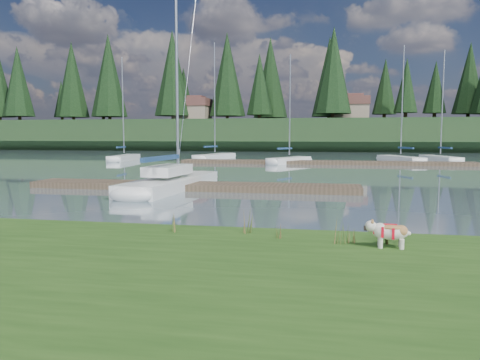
# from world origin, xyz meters

# --- Properties ---
(ground) EXTENTS (200.00, 200.00, 0.00)m
(ground) POSITION_xyz_m (0.00, 30.00, 0.00)
(ground) COLOR slate
(ground) RESTS_ON ground
(bank) EXTENTS (60.00, 9.00, 0.35)m
(bank) POSITION_xyz_m (0.00, -6.00, 0.17)
(bank) COLOR #2E531A
(bank) RESTS_ON ground
(ridge) EXTENTS (200.00, 20.00, 5.00)m
(ridge) POSITION_xyz_m (0.00, 73.00, 2.50)
(ridge) COLOR #1A3118
(ridge) RESTS_ON ground
(bulldog) EXTENTS (0.88, 0.40, 0.53)m
(bulldog) POSITION_xyz_m (3.72, -2.99, 0.68)
(bulldog) COLOR silver
(bulldog) RESTS_ON bank
(sailboat_main) EXTENTS (2.52, 9.67, 13.69)m
(sailboat_main) POSITION_xyz_m (-4.86, 9.52, 0.42)
(sailboat_main) COLOR white
(sailboat_main) RESTS_ON ground
(dock_near) EXTENTS (16.00, 2.00, 0.30)m
(dock_near) POSITION_xyz_m (-4.00, 9.00, 0.15)
(dock_near) COLOR #4C3D2C
(dock_near) RESTS_ON ground
(dock_far) EXTENTS (26.00, 2.20, 0.30)m
(dock_far) POSITION_xyz_m (2.00, 30.00, 0.15)
(dock_far) COLOR #4C3D2C
(dock_far) RESTS_ON ground
(sailboat_bg_0) EXTENTS (2.14, 7.33, 10.57)m
(sailboat_bg_0) POSITION_xyz_m (-18.21, 32.93, 0.32)
(sailboat_bg_0) COLOR white
(sailboat_bg_0) RESTS_ON ground
(sailboat_bg_1) EXTENTS (3.36, 8.58, 12.51)m
(sailboat_bg_1) POSITION_xyz_m (-9.48, 37.39, 0.33)
(sailboat_bg_1) COLOR white
(sailboat_bg_1) RESTS_ON ground
(sailboat_bg_2) EXTENTS (4.15, 6.42, 10.01)m
(sailboat_bg_2) POSITION_xyz_m (-0.81, 31.06, 0.33)
(sailboat_bg_2) COLOR white
(sailboat_bg_2) RESTS_ON ground
(sailboat_bg_3) EXTENTS (4.17, 7.64, 11.24)m
(sailboat_bg_3) POSITION_xyz_m (9.11, 35.48, 0.33)
(sailboat_bg_3) COLOR white
(sailboat_bg_3) RESTS_ON ground
(sailboat_bg_4) EXTENTS (3.11, 7.46, 10.88)m
(sailboat_bg_4) POSITION_xyz_m (13.07, 36.55, 0.33)
(sailboat_bg_4) COLOR white
(sailboat_bg_4) RESTS_ON ground
(weed_0) EXTENTS (0.17, 0.14, 0.64)m
(weed_0) POSITION_xyz_m (0.71, -2.17, 0.62)
(weed_0) COLOR #475B23
(weed_0) RESTS_ON bank
(weed_1) EXTENTS (0.17, 0.14, 0.44)m
(weed_1) POSITION_xyz_m (1.41, -2.55, 0.53)
(weed_1) COLOR #475B23
(weed_1) RESTS_ON bank
(weed_2) EXTENTS (0.17, 0.14, 0.61)m
(weed_2) POSITION_xyz_m (2.76, -2.84, 0.61)
(weed_2) COLOR #475B23
(weed_2) RESTS_ON bank
(weed_3) EXTENTS (0.17, 0.14, 0.46)m
(weed_3) POSITION_xyz_m (-1.00, -2.32, 0.54)
(weed_3) COLOR #475B23
(weed_3) RESTS_ON bank
(weed_4) EXTENTS (0.17, 0.14, 0.46)m
(weed_4) POSITION_xyz_m (2.99, -2.75, 0.54)
(weed_4) COLOR #475B23
(weed_4) RESTS_ON bank
(weed_5) EXTENTS (0.17, 0.14, 0.56)m
(weed_5) POSITION_xyz_m (3.77, -2.70, 0.59)
(weed_5) COLOR #475B23
(weed_5) RESTS_ON bank
(mud_lip) EXTENTS (60.00, 0.50, 0.14)m
(mud_lip) POSITION_xyz_m (0.00, -1.60, 0.07)
(mud_lip) COLOR #33281C
(mud_lip) RESTS_ON ground
(conifer_0) EXTENTS (5.72, 5.72, 14.15)m
(conifer_0) POSITION_xyz_m (-55.00, 67.00, 12.64)
(conifer_0) COLOR #382619
(conifer_0) RESTS_ON ridge
(conifer_1) EXTENTS (4.40, 4.40, 11.30)m
(conifer_1) POSITION_xyz_m (-40.00, 71.00, 11.28)
(conifer_1) COLOR #382619
(conifer_1) RESTS_ON ridge
(conifer_2) EXTENTS (6.60, 6.60, 16.05)m
(conifer_2) POSITION_xyz_m (-25.00, 68.00, 13.54)
(conifer_2) COLOR #382619
(conifer_2) RESTS_ON ridge
(conifer_3) EXTENTS (4.84, 4.84, 12.25)m
(conifer_3) POSITION_xyz_m (-10.00, 72.00, 11.74)
(conifer_3) COLOR #382619
(conifer_3) RESTS_ON ridge
(conifer_4) EXTENTS (6.16, 6.16, 15.10)m
(conifer_4) POSITION_xyz_m (3.00, 66.00, 13.09)
(conifer_4) COLOR #382619
(conifer_4) RESTS_ON ridge
(conifer_5) EXTENTS (3.96, 3.96, 10.35)m
(conifer_5) POSITION_xyz_m (15.00, 70.00, 10.83)
(conifer_5) COLOR #382619
(conifer_5) RESTS_ON ridge
(house_0) EXTENTS (6.30, 5.30, 4.65)m
(house_0) POSITION_xyz_m (-22.00, 70.00, 7.31)
(house_0) COLOR gray
(house_0) RESTS_ON ridge
(house_1) EXTENTS (6.30, 5.30, 4.65)m
(house_1) POSITION_xyz_m (6.00, 71.00, 7.31)
(house_1) COLOR gray
(house_1) RESTS_ON ridge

